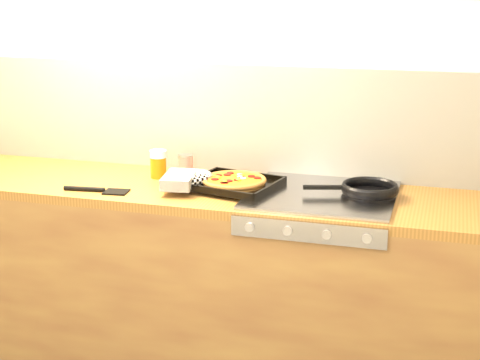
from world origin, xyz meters
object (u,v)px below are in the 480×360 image
(frying_pan, at_px, (368,190))
(juice_glass, at_px, (158,164))
(tomato_can, at_px, (185,165))
(pizza_on_tray, at_px, (220,181))

(frying_pan, xyz_separation_m, juice_glass, (-0.95, 0.05, 0.03))
(frying_pan, bearing_deg, juice_glass, 176.74)
(frying_pan, bearing_deg, tomato_can, 171.95)
(frying_pan, xyz_separation_m, tomato_can, (-0.85, 0.12, 0.01))
(juice_glass, bearing_deg, pizza_on_tray, -18.78)
(tomato_can, xyz_separation_m, juice_glass, (-0.11, -0.07, 0.02))
(tomato_can, distance_m, juice_glass, 0.13)
(tomato_can, height_order, juice_glass, juice_glass)
(pizza_on_tray, height_order, juice_glass, juice_glass)
(pizza_on_tray, distance_m, tomato_can, 0.28)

